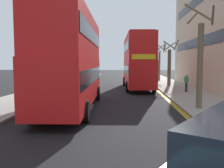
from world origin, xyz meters
name	(u,v)px	position (x,y,z in m)	size (l,w,h in m)	color
sidewalk_right	(206,104)	(6.50, 16.00, 0.07)	(4.00, 80.00, 0.14)	#9E9991
sidewalk_left	(16,102)	(-6.50, 16.00, 0.07)	(4.00, 80.00, 0.14)	#9E9991
kerb_line_outer	(181,110)	(4.40, 14.00, 0.00)	(0.10, 56.00, 0.01)	yellow
kerb_line_inner	(178,110)	(4.24, 14.00, 0.00)	(0.10, 56.00, 0.01)	yellow
double_decker_bus_away	(72,59)	(-2.06, 14.02, 3.03)	(3.08, 10.88, 5.64)	red
double_decker_bus_oncoming	(137,60)	(2.38, 25.69, 3.03)	(3.17, 10.91, 5.64)	red
pedestrian_far	(186,83)	(6.66, 22.03, 0.99)	(0.34, 0.22, 1.62)	#2D2D38
street_tree_near	(200,61)	(5.44, 14.02, 2.90)	(1.88, 1.94, 5.99)	#6B6047
street_tree_mid	(160,62)	(6.14, 36.30, 2.88)	(2.02, 1.92, 5.37)	#6B6047
street_tree_far	(169,65)	(6.25, 28.59, 2.54)	(1.80, 1.79, 5.31)	#6B6047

